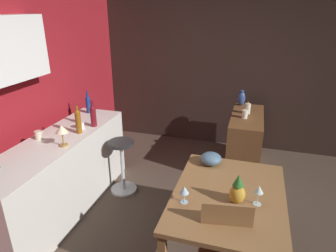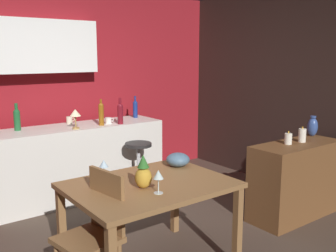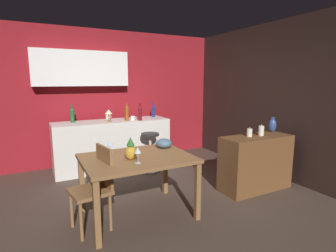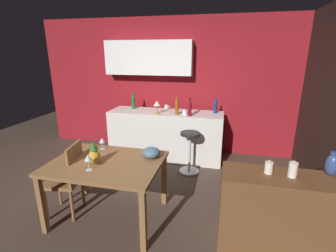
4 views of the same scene
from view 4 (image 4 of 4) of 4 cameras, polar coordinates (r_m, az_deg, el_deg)
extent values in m
plane|color=#47382D|center=(3.52, -9.14, -17.02)|extent=(9.00, 9.00, 0.00)
cube|color=maroon|center=(4.97, -0.57, 9.34)|extent=(5.20, 0.10, 2.60)
cube|color=white|center=(4.89, -4.48, 15.64)|extent=(1.70, 0.32, 0.64)
cube|color=olive|center=(2.93, -14.26, -8.42)|extent=(1.27, 0.94, 0.04)
cube|color=olive|center=(3.69, -18.99, -9.77)|extent=(0.06, 0.06, 0.70)
cube|color=olive|center=(3.26, -0.91, -12.48)|extent=(0.06, 0.06, 0.70)
cube|color=olive|center=(3.11, -27.44, -16.10)|extent=(0.06, 0.06, 0.70)
cube|color=olive|center=(2.59, -5.83, -21.33)|extent=(0.06, 0.06, 0.70)
cube|color=silver|center=(4.62, -0.54, -2.08)|extent=(2.10, 0.60, 0.90)
cube|color=brown|center=(2.80, 24.01, -18.11)|extent=(1.10, 0.44, 0.82)
cube|color=olive|center=(3.31, -23.35, -11.74)|extent=(0.46, 0.46, 0.04)
cube|color=olive|center=(3.13, -20.89, -8.24)|extent=(0.09, 0.38, 0.48)
cylinder|color=olive|center=(3.37, -26.65, -16.10)|extent=(0.04, 0.04, 0.42)
cylinder|color=olive|center=(3.61, -24.07, -13.53)|extent=(0.04, 0.04, 0.42)
cylinder|color=olive|center=(3.23, -21.55, -16.96)|extent=(0.04, 0.04, 0.42)
cylinder|color=olive|center=(3.48, -19.27, -14.17)|extent=(0.04, 0.04, 0.42)
cylinder|color=#262323|center=(3.96, 5.20, -1.81)|extent=(0.32, 0.32, 0.04)
cylinder|color=silver|center=(4.08, 5.07, -6.37)|extent=(0.04, 0.04, 0.66)
cylinder|color=silver|center=(4.22, 4.96, -10.45)|extent=(0.34, 0.34, 0.03)
cylinder|color=silver|center=(2.78, -17.96, -9.72)|extent=(0.07, 0.07, 0.00)
cylinder|color=silver|center=(2.75, -18.06, -8.68)|extent=(0.01, 0.01, 0.11)
cone|color=silver|center=(2.72, -18.23, -7.02)|extent=(0.08, 0.08, 0.07)
cylinder|color=silver|center=(3.30, -15.04, -5.16)|extent=(0.07, 0.07, 0.00)
cylinder|color=silver|center=(3.29, -15.10, -4.45)|extent=(0.01, 0.01, 0.08)
cone|color=silver|center=(3.26, -15.20, -3.24)|extent=(0.08, 0.08, 0.06)
ellipsoid|color=gold|center=(2.88, -16.86, -6.88)|extent=(0.13, 0.13, 0.16)
cone|color=#2D6B28|center=(2.84, -17.09, -4.44)|extent=(0.09, 0.09, 0.10)
ellipsoid|color=slate|center=(2.93, -3.93, -6.21)|extent=(0.21, 0.21, 0.12)
cylinder|color=#1E592D|center=(4.79, -8.11, 5.29)|extent=(0.07, 0.07, 0.21)
sphere|color=#1E592D|center=(4.77, -8.16, 6.52)|extent=(0.07, 0.07, 0.07)
cylinder|color=#1E592D|center=(4.76, -8.19, 7.27)|extent=(0.04, 0.04, 0.08)
cylinder|color=#8C5114|center=(4.27, 2.08, 4.29)|extent=(0.06, 0.06, 0.24)
sphere|color=#8C5114|center=(4.24, 2.10, 5.89)|extent=(0.06, 0.06, 0.06)
cylinder|color=#8C5114|center=(4.23, 2.11, 6.55)|extent=(0.03, 0.03, 0.06)
cylinder|color=maroon|center=(4.18, 5.07, 3.80)|extent=(0.07, 0.07, 0.22)
sphere|color=maroon|center=(4.15, 5.11, 5.28)|extent=(0.07, 0.07, 0.07)
cylinder|color=maroon|center=(4.14, 5.13, 6.13)|extent=(0.03, 0.03, 0.08)
cylinder|color=navy|center=(4.45, 11.00, 4.23)|extent=(0.06, 0.06, 0.20)
sphere|color=navy|center=(4.43, 11.07, 5.48)|extent=(0.06, 0.06, 0.06)
cylinder|color=navy|center=(4.42, 11.11, 6.23)|extent=(0.03, 0.03, 0.08)
cylinder|color=beige|center=(4.66, -0.36, 4.42)|extent=(0.07, 0.07, 0.09)
torus|color=beige|center=(4.65, 0.23, 4.45)|extent=(0.05, 0.01, 0.05)
cylinder|color=white|center=(4.32, 3.89, 3.29)|extent=(0.08, 0.08, 0.08)
torus|color=white|center=(4.31, 4.59, 3.29)|extent=(0.05, 0.01, 0.05)
cylinder|color=#A58447|center=(4.34, -2.57, 2.98)|extent=(0.08, 0.08, 0.02)
cylinder|color=#A58447|center=(4.32, -2.58, 3.96)|extent=(0.02, 0.02, 0.13)
cone|color=beige|center=(4.30, -2.60, 5.34)|extent=(0.13, 0.13, 0.08)
cylinder|color=white|center=(2.58, 22.52, -8.99)|extent=(0.08, 0.08, 0.12)
ellipsoid|color=yellow|center=(2.55, 22.69, -7.57)|extent=(0.01, 0.01, 0.03)
cylinder|color=white|center=(2.60, 27.19, -9.09)|extent=(0.08, 0.08, 0.15)
ellipsoid|color=yellow|center=(2.56, 27.44, -7.37)|extent=(0.01, 0.01, 0.03)
ellipsoid|color=#334C8C|center=(2.79, 34.03, -7.56)|extent=(0.12, 0.12, 0.22)
cylinder|color=#334C8C|center=(2.75, 34.43, -5.28)|extent=(0.06, 0.06, 0.02)
camera|label=1|loc=(4.15, -46.18, 15.96)|focal=31.45mm
camera|label=2|loc=(2.95, -78.43, -0.52)|focal=41.34mm
camera|label=3|loc=(2.43, -86.89, -6.84)|focal=28.27mm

